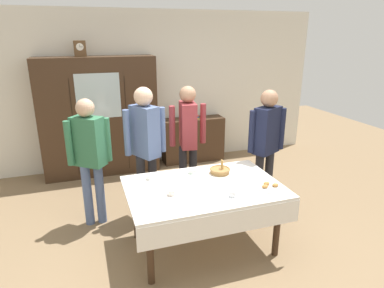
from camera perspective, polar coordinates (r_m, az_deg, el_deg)
name	(u,v)px	position (r m, az deg, el deg)	size (l,w,h in m)	color
ground_plane	(197,236)	(4.15, 0.91, -15.38)	(12.00, 12.00, 0.00)	#846B4C
back_wall	(149,90)	(6.09, -7.44, 9.21)	(6.40, 0.10, 2.70)	silver
dining_table	(205,195)	(3.63, 2.21, -8.78)	(1.65, 1.10, 0.75)	#3D2819
wall_cabinet	(100,117)	(5.76, -15.52, 4.44)	(1.88, 0.46, 1.96)	#3D2819
mantel_clock	(80,49)	(5.61, -18.60, 15.19)	(0.18, 0.11, 0.24)	brown
bookshelf_low	(193,140)	(6.26, 0.19, 0.77)	(1.14, 0.35, 0.82)	#3D2819
book_stack	(193,116)	(6.14, 0.19, 4.73)	(0.17, 0.22, 0.08)	#B29333
tea_cup_mid_left	(172,193)	(3.40, -3.49, -8.41)	(0.13, 0.13, 0.06)	white
tea_cup_center	(192,172)	(3.90, 0.02, -4.76)	(0.13, 0.13, 0.06)	silver
tea_cup_near_right	(150,178)	(3.78, -7.23, -5.70)	(0.13, 0.13, 0.06)	white
tea_cup_back_edge	(233,195)	(3.40, 7.07, -8.59)	(0.13, 0.13, 0.06)	white
bread_basket	(220,170)	(3.93, 4.80, -4.51)	(0.24, 0.24, 0.16)	#9E7542
pastry_plate	(270,187)	(3.66, 13.14, -7.15)	(0.28, 0.28, 0.05)	white
spoon_front_edge	(157,186)	(3.63, -6.03, -7.12)	(0.12, 0.02, 0.01)	silver
spoon_far_left	(208,187)	(3.58, 2.70, -7.36)	(0.12, 0.02, 0.01)	silver
spoon_mid_right	(240,168)	(4.11, 8.17, -4.04)	(0.12, 0.02, 0.01)	silver
person_behind_table_left	(266,139)	(4.45, 12.59, 0.85)	(0.52, 0.34, 1.64)	#232328
person_behind_table_right	(188,133)	(4.57, -0.71, 1.86)	(0.52, 0.39, 1.65)	#232328
person_by_cabinet	(145,140)	(4.17, -7.99, 0.62)	(0.52, 0.41, 1.71)	#232328
person_beside_shelf	(89,151)	(4.16, -17.12, -1.13)	(0.52, 0.38, 1.60)	slate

